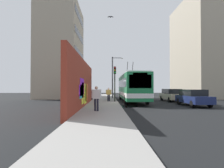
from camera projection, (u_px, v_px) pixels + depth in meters
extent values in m
plane|color=black|center=(118.00, 104.00, 20.21)|extent=(80.00, 80.00, 0.00)
cube|color=gray|center=(104.00, 103.00, 20.17)|extent=(48.00, 3.20, 0.15)
cube|color=maroon|center=(83.00, 84.00, 16.33)|extent=(14.32, 0.30, 4.13)
cube|color=#8C19D8|center=(82.00, 86.00, 14.68)|extent=(2.14, 0.02, 1.27)
cube|color=#33D8E5|center=(82.00, 93.00, 14.48)|extent=(2.01, 0.02, 0.88)
cube|color=yellow|center=(83.00, 96.00, 15.06)|extent=(1.11, 0.02, 1.33)
cube|color=orange|center=(86.00, 92.00, 17.68)|extent=(1.61, 0.02, 1.63)
cube|color=#F2338C|center=(83.00, 88.00, 15.27)|extent=(1.56, 0.02, 0.87)
cube|color=#8C19D8|center=(81.00, 90.00, 13.93)|extent=(1.51, 0.02, 0.85)
cube|color=yellow|center=(85.00, 94.00, 16.83)|extent=(1.56, 0.02, 1.79)
cube|color=#9E937F|center=(62.00, 51.00, 32.51)|extent=(11.04, 6.15, 16.06)
cube|color=black|center=(79.00, 72.00, 32.52)|extent=(9.39, 0.04, 1.10)
cube|color=black|center=(79.00, 54.00, 32.58)|extent=(9.39, 0.04, 1.10)
cube|color=black|center=(79.00, 36.00, 32.63)|extent=(9.39, 0.04, 1.10)
cube|color=black|center=(80.00, 18.00, 32.69)|extent=(9.39, 0.04, 1.10)
cube|color=#9E937F|center=(208.00, 49.00, 33.76)|extent=(13.48, 9.41, 17.30)
cube|color=#19723F|center=(132.00, 87.00, 23.09)|extent=(12.20, 2.45, 2.79)
cube|color=silver|center=(132.00, 75.00, 23.12)|extent=(11.71, 2.25, 0.12)
cube|color=white|center=(132.00, 94.00, 23.08)|extent=(12.22, 2.47, 0.44)
cube|color=black|center=(140.00, 81.00, 17.02)|extent=(0.04, 2.08, 1.25)
cube|color=black|center=(132.00, 83.00, 23.10)|extent=(11.22, 2.48, 0.89)
cube|color=orange|center=(140.00, 74.00, 17.04)|extent=(0.06, 1.35, 0.28)
cylinder|color=black|center=(132.00, 70.00, 24.97)|extent=(1.43, 0.06, 2.00)
cylinder|color=black|center=(127.00, 70.00, 24.95)|extent=(1.43, 0.06, 2.00)
cylinder|color=black|center=(147.00, 100.00, 19.19)|extent=(1.00, 0.28, 1.00)
cylinder|color=black|center=(126.00, 100.00, 19.14)|extent=(1.00, 0.28, 1.00)
cylinder|color=black|center=(136.00, 96.00, 27.00)|extent=(1.00, 0.28, 1.00)
cylinder|color=black|center=(121.00, 96.00, 26.94)|extent=(1.00, 0.28, 1.00)
cube|color=navy|center=(193.00, 99.00, 17.82)|extent=(4.65, 1.78, 0.66)
cube|color=black|center=(193.00, 93.00, 17.93)|extent=(2.79, 1.61, 0.60)
cylinder|color=black|center=(210.00, 104.00, 16.30)|extent=(0.64, 0.22, 0.64)
cylinder|color=black|center=(192.00, 104.00, 16.26)|extent=(0.64, 0.22, 0.64)
cylinder|color=black|center=(194.00, 101.00, 19.37)|extent=(0.64, 0.22, 0.64)
cylinder|color=black|center=(179.00, 101.00, 19.33)|extent=(0.64, 0.22, 0.64)
cube|color=#C6B793|center=(172.00, 96.00, 23.81)|extent=(4.92, 1.83, 0.66)
cube|color=black|center=(171.00, 91.00, 23.91)|extent=(2.95, 1.64, 0.60)
cylinder|color=black|center=(183.00, 100.00, 22.19)|extent=(0.64, 0.22, 0.64)
cylinder|color=black|center=(170.00, 100.00, 22.16)|extent=(0.64, 0.22, 0.64)
cylinder|color=black|center=(173.00, 98.00, 25.44)|extent=(0.64, 0.22, 0.64)
cylinder|color=black|center=(162.00, 98.00, 25.40)|extent=(0.64, 0.22, 0.64)
cylinder|color=#1E1E2D|center=(109.00, 98.00, 21.74)|extent=(0.14, 0.14, 0.77)
cylinder|color=#1E1E2D|center=(108.00, 98.00, 21.74)|extent=(0.14, 0.14, 0.77)
cube|color=gold|center=(109.00, 92.00, 21.75)|extent=(0.22, 0.45, 0.58)
cylinder|color=gold|center=(111.00, 92.00, 21.76)|extent=(0.09, 0.09, 0.55)
cylinder|color=gold|center=(106.00, 92.00, 21.75)|extent=(0.09, 0.09, 0.55)
sphere|color=beige|center=(109.00, 89.00, 21.76)|extent=(0.21, 0.21, 0.21)
cylinder|color=#1E1E2D|center=(98.00, 105.00, 12.94)|extent=(0.14, 0.14, 0.85)
cylinder|color=#1E1E2D|center=(95.00, 105.00, 12.93)|extent=(0.14, 0.14, 0.85)
cube|color=silver|center=(96.00, 94.00, 12.95)|extent=(0.22, 0.49, 0.64)
cylinder|color=silver|center=(101.00, 94.00, 12.96)|extent=(0.09, 0.09, 0.60)
cylinder|color=silver|center=(92.00, 94.00, 12.94)|extent=(0.09, 0.09, 0.60)
sphere|color=tan|center=(96.00, 88.00, 12.96)|extent=(0.23, 0.23, 0.23)
cylinder|color=#2D382D|center=(115.00, 84.00, 21.51)|extent=(0.14, 0.14, 4.04)
cube|color=black|center=(115.00, 70.00, 21.32)|extent=(0.20, 0.28, 0.84)
sphere|color=red|center=(115.00, 68.00, 21.22)|extent=(0.18, 0.18, 0.18)
sphere|color=yellow|center=(115.00, 70.00, 21.21)|extent=(0.18, 0.18, 0.18)
sphere|color=green|center=(115.00, 73.00, 21.21)|extent=(0.18, 0.18, 0.18)
cylinder|color=#4C4C51|center=(112.00, 78.00, 27.97)|extent=(0.18, 0.18, 6.21)
cylinder|color=#4C4C51|center=(117.00, 58.00, 28.04)|extent=(0.10, 1.44, 0.10)
ellipsoid|color=silver|center=(122.00, 58.00, 28.06)|extent=(0.44, 0.28, 0.20)
ellipsoid|color=slate|center=(111.00, 17.00, 18.59)|extent=(0.32, 0.14, 0.12)
cube|color=slate|center=(112.00, 17.00, 18.59)|extent=(0.20, 0.28, 0.09)
cube|color=slate|center=(109.00, 17.00, 18.59)|extent=(0.20, 0.28, 0.09)
cylinder|color=black|center=(127.00, 107.00, 17.32)|extent=(2.08, 2.08, 0.00)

